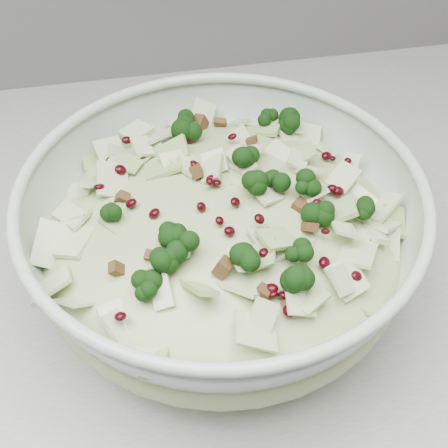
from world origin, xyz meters
name	(u,v)px	position (x,y,z in m)	size (l,w,h in m)	color
mixing_bowl	(222,241)	(0.69, 1.60, 0.97)	(0.33, 0.33, 0.13)	silver
salad	(222,224)	(0.69, 1.60, 0.99)	(0.32, 0.32, 0.13)	#B8C888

